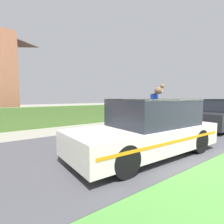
{
  "coord_description": "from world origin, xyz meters",
  "views": [
    {
      "loc": [
        -4.55,
        -1.33,
        1.6
      ],
      "look_at": [
        -0.68,
        3.84,
        1.05
      ],
      "focal_mm": 28.0,
      "sensor_mm": 36.0,
      "label": 1
    }
  ],
  "objects": [
    {
      "name": "garden_hedge",
      "position": [
        -0.97,
        8.23,
        0.55
      ],
      "size": [
        8.89,
        0.67,
        1.1
      ],
      "primitive_type": "cube",
      "color": "#4C7233",
      "rests_on": "ground"
    },
    {
      "name": "cat",
      "position": [
        -0.73,
        1.66,
        1.79
      ],
      "size": [
        0.25,
        0.32,
        0.27
      ],
      "rotation": [
        0.0,
        0.0,
        5.37
      ],
      "color": "brown",
      "rests_on": "police_car"
    },
    {
      "name": "neighbour_car_far",
      "position": [
        5.11,
        2.4,
        0.69
      ],
      "size": [
        4.36,
        1.77,
        1.48
      ],
      "rotation": [
        0.0,
        0.0,
        0.04
      ],
      "color": "black",
      "rests_on": "road_strip"
    },
    {
      "name": "road_strip",
      "position": [
        0.0,
        3.22,
        0.01
      ],
      "size": [
        28.0,
        5.13,
        0.01
      ],
      "primitive_type": "cube",
      "color": "#424247",
      "rests_on": "ground"
    },
    {
      "name": "police_car",
      "position": [
        -0.86,
        1.89,
        0.75
      ],
      "size": [
        4.43,
        1.86,
        1.67
      ],
      "rotation": [
        0.0,
        0.0,
        3.11
      ],
      "color": "black",
      "rests_on": "road_strip"
    }
  ]
}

